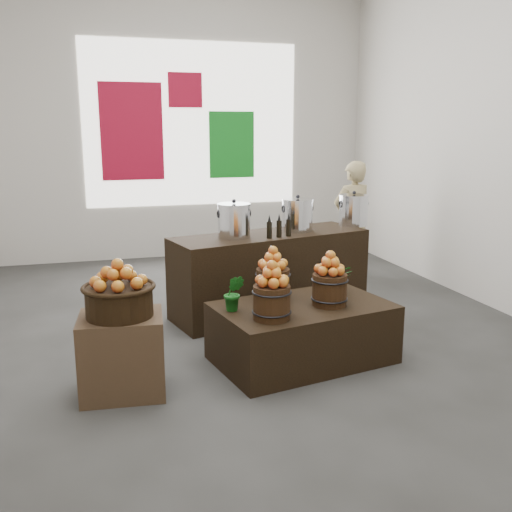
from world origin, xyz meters
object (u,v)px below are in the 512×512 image
object	(u,v)px
wicker_basket	(119,301)
shopper	(352,219)
counter	(270,273)
stock_pot_center	(297,216)
display_table	(302,333)
crate	(122,355)
stock_pot_right	(354,211)
stock_pot_left	(234,222)

from	to	relation	value
wicker_basket	shopper	size ratio (longest dim) A/B	0.32
counter	shopper	size ratio (longest dim) A/B	1.38
wicker_basket	stock_pot_center	distance (m)	2.56
counter	display_table	bearing A→B (deg)	-109.35
stock_pot_center	shopper	distance (m)	1.65
counter	stock_pot_center	world-z (taller)	stock_pot_center
display_table	stock_pot_center	distance (m)	1.67
wicker_basket	counter	distance (m)	2.26
display_table	counter	distance (m)	1.35
display_table	counter	size ratio (longest dim) A/B	0.68
wicker_basket	stock_pot_center	xyz separation A→B (m)	(1.97, 1.61, 0.31)
crate	display_table	world-z (taller)	crate
shopper	wicker_basket	bearing A→B (deg)	32.18
wicker_basket	counter	world-z (taller)	counter
wicker_basket	crate	bearing A→B (deg)	0.00
display_table	stock_pot_right	size ratio (longest dim) A/B	4.42
counter	stock_pot_right	xyz separation A→B (m)	(1.08, 0.26, 0.60)
stock_pot_left	counter	bearing A→B (deg)	13.75
wicker_basket	stock_pot_right	bearing A→B (deg)	33.44
stock_pot_left	stock_pot_right	bearing A→B (deg)	13.75
stock_pot_left	stock_pot_right	world-z (taller)	same
stock_pot_left	stock_pot_right	distance (m)	1.54
wicker_basket	stock_pot_left	size ratio (longest dim) A/B	1.49
wicker_basket	stock_pot_center	size ratio (longest dim) A/B	1.49
counter	shopper	distance (m)	1.95
crate	display_table	size ratio (longest dim) A/B	0.42
stock_pot_center	shopper	size ratio (longest dim) A/B	0.21
display_table	stock_pot_center	world-z (taller)	stock_pot_center
stock_pot_center	display_table	bearing A→B (deg)	-108.02
crate	counter	bearing A→B (deg)	43.02
crate	stock_pot_left	world-z (taller)	stock_pot_left
display_table	stock_pot_center	bearing A→B (deg)	60.89
counter	stock_pot_right	size ratio (longest dim) A/B	6.47
crate	counter	size ratio (longest dim) A/B	0.29
wicker_basket	shopper	distance (m)	4.17
stock_pot_left	stock_pot_center	distance (m)	0.77
stock_pot_right	stock_pot_center	bearing A→B (deg)	-166.25
wicker_basket	stock_pot_center	bearing A→B (deg)	39.31
counter	stock_pot_left	bearing A→B (deg)	-180.00
crate	stock_pot_center	bearing A→B (deg)	39.31
stock_pot_center	shopper	xyz separation A→B (m)	(1.18, 1.11, -0.26)
display_table	stock_pot_right	distance (m)	2.14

